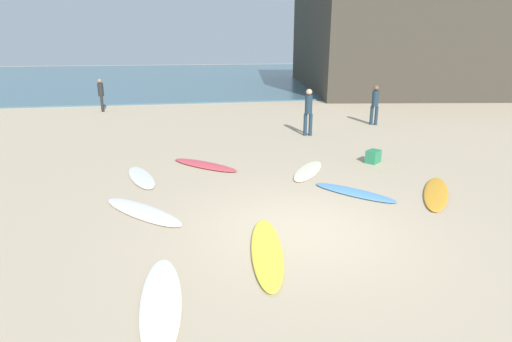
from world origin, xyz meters
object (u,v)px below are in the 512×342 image
object	(u,v)px
surfboard_4	(308,171)
surfboard_0	(436,193)
surfboard_7	(141,177)
beachgoer_far	(308,110)
surfboard_1	(143,212)
surfboard_3	(205,165)
beach_cooler	(373,157)
surfboard_2	(354,192)
beachgoer_mid	(101,93)
surfboard_6	(161,302)
beachgoer_near	(375,103)
surfboard_5	(267,251)

from	to	relation	value
surfboard_4	surfboard_0	bearing A→B (deg)	-10.28
surfboard_7	beachgoer_far	xyz separation A→B (m)	(5.92, 4.26, 0.97)
surfboard_1	surfboard_3	xyz separation A→B (m)	(1.51, 3.23, 0.01)
surfboard_4	surfboard_7	xyz separation A→B (m)	(-4.56, 0.24, 0.00)
surfboard_3	beachgoer_far	distance (m)	5.50
surfboard_7	beach_cooler	xyz separation A→B (m)	(6.76, 0.30, 0.16)
beachgoer_far	surfboard_0	bearing A→B (deg)	112.82
surfboard_2	beach_cooler	bearing A→B (deg)	14.78
surfboard_1	beachgoer_mid	size ratio (longest dim) A/B	1.44
beachgoer_mid	beachgoer_far	size ratio (longest dim) A/B	0.93
surfboard_1	surfboard_7	world-z (taller)	surfboard_1
surfboard_2	surfboard_4	world-z (taller)	surfboard_4
surfboard_0	beachgoer_mid	world-z (taller)	beachgoer_mid
surfboard_0	surfboard_2	bearing A→B (deg)	22.02
surfboard_1	surfboard_6	world-z (taller)	surfboard_6
surfboard_3	surfboard_4	distance (m)	3.01
surfboard_3	beachgoer_far	bearing A→B (deg)	173.37
beachgoer_near	beachgoer_mid	distance (m)	13.60
surfboard_3	beach_cooler	xyz separation A→B (m)	(5.02, -0.52, 0.15)
surfboard_3	surfboard_4	world-z (taller)	surfboard_3
beachgoer_near	beachgoer_far	distance (m)	3.80
surfboard_2	beach_cooler	distance (m)	2.90
surfboard_2	surfboard_5	distance (m)	3.63
surfboard_1	beachgoer_mid	world-z (taller)	beachgoer_mid
beachgoer_mid	beach_cooler	bearing A→B (deg)	30.16
surfboard_1	surfboard_2	distance (m)	4.93
surfboard_0	surfboard_3	bearing A→B (deg)	1.87
surfboard_1	surfboard_6	xyz separation A→B (m)	(0.51, -3.33, 0.00)
surfboard_1	surfboard_4	distance (m)	4.84
surfboard_0	beachgoer_near	size ratio (longest dim) A/B	1.47
surfboard_2	surfboard_3	xyz separation A→B (m)	(-3.41, 2.93, 0.01)
surfboard_3	surfboard_5	world-z (taller)	surfboard_5
beachgoer_far	beachgoer_near	bearing A→B (deg)	-142.42
surfboard_5	surfboard_7	size ratio (longest dim) A/B	1.21
surfboard_2	surfboard_3	bearing A→B (deg)	97.94
surfboard_0	surfboard_7	bearing A→B (deg)	14.42
surfboard_4	surfboard_7	distance (m)	4.56
surfboard_3	beachgoer_near	bearing A→B (deg)	167.09
surfboard_3	surfboard_4	size ratio (longest dim) A/B	1.11
surfboard_1	beachgoer_near	world-z (taller)	beachgoer_near
surfboard_6	beach_cooler	bearing A→B (deg)	-135.57
surfboard_7	surfboard_5	bearing A→B (deg)	-77.57
surfboard_1	surfboard_5	world-z (taller)	surfboard_5
surfboard_2	surfboard_7	size ratio (longest dim) A/B	0.98
surfboard_1	surfboard_7	size ratio (longest dim) A/B	1.12
surfboard_2	surfboard_6	xyz separation A→B (m)	(-4.41, -3.64, 0.01)
surfboard_5	beachgoer_far	world-z (taller)	beachgoer_far
surfboard_4	beachgoer_far	size ratio (longest dim) A/B	1.16
surfboard_7	surfboard_1	bearing A→B (deg)	-100.64
surfboard_3	surfboard_5	distance (m)	5.45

